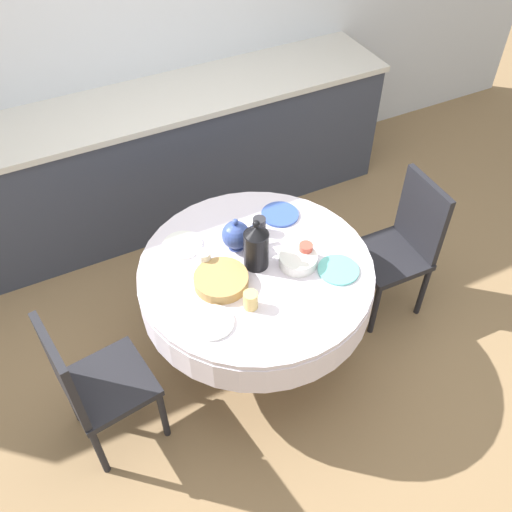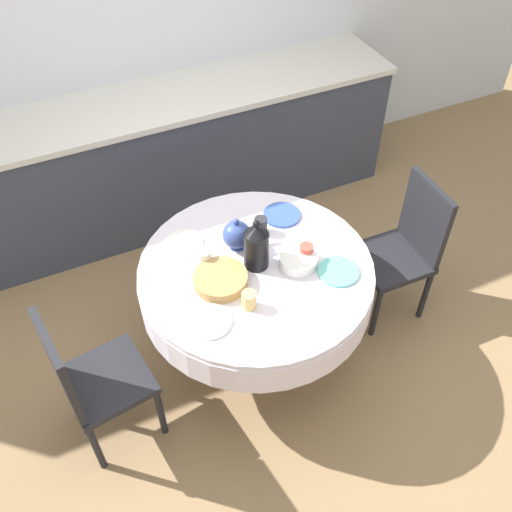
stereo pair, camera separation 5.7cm
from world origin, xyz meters
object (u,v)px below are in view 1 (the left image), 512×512
chair_left (402,243)px  chair_right (91,383)px  teapot (236,235)px  coffee_carafe (256,246)px

chair_left → chair_right: 1.92m
teapot → coffee_carafe: bearing=-76.9°
chair_left → coffee_carafe: coffee_carafe is taller
coffee_carafe → chair_left: bearing=-2.4°
chair_left → teapot: (-0.99, 0.20, 0.31)m
chair_right → coffee_carafe: 1.04m
chair_left → teapot: bearing=79.8°
coffee_carafe → teapot: bearing=103.1°
chair_right → coffee_carafe: size_ratio=3.08×
chair_left → coffee_carafe: bearing=88.9°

